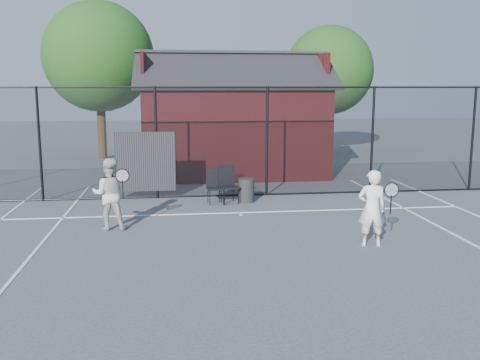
{
  "coord_description": "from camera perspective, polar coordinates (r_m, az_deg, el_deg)",
  "views": [
    {
      "loc": [
        -1.55,
        -9.38,
        2.97
      ],
      "look_at": [
        -0.21,
        1.29,
        1.1
      ],
      "focal_mm": 40.0,
      "sensor_mm": 36.0,
      "label": 1
    }
  ],
  "objects": [
    {
      "name": "clubhouse",
      "position": [
        18.54,
        -0.79,
        5.66
      ],
      "size": [
        6.5,
        4.36,
        4.19
      ],
      "color": "maroon",
      "rests_on": "ground"
    },
    {
      "name": "chair_left",
      "position": [
        13.76,
        -2.63,
        -0.74
      ],
      "size": [
        0.45,
        0.47,
        0.88
      ],
      "primitive_type": "cube",
      "rotation": [
        0.0,
        0.0,
        0.08
      ],
      "color": "black",
      "rests_on": "ground"
    },
    {
      "name": "tree_left",
      "position": [
        23.1,
        -14.84,
        12.58
      ],
      "size": [
        4.48,
        4.48,
        6.44
      ],
      "color": "#2F2312",
      "rests_on": "ground"
    },
    {
      "name": "court_lines",
      "position": [
        8.72,
        3.56,
        -10.02
      ],
      "size": [
        11.02,
        18.0,
        0.01
      ],
      "color": "silver",
      "rests_on": "ground"
    },
    {
      "name": "fence",
      "position": [
        14.51,
        -2.2,
        3.84
      ],
      "size": [
        22.04,
        3.0,
        3.0
      ],
      "color": "black",
      "rests_on": "ground"
    },
    {
      "name": "player_front",
      "position": [
        10.34,
        13.9,
        -2.93
      ],
      "size": [
        0.67,
        0.51,
        1.46
      ],
      "color": "white",
      "rests_on": "ground"
    },
    {
      "name": "waste_bin",
      "position": [
        13.96,
        0.66,
        -1.12
      ],
      "size": [
        0.48,
        0.48,
        0.62
      ],
      "primitive_type": "cylinder",
      "rotation": [
        0.0,
        0.0,
        -0.15
      ],
      "color": "#262626",
      "rests_on": "ground"
    },
    {
      "name": "player_back",
      "position": [
        11.56,
        -13.73,
        -1.45
      ],
      "size": [
        0.83,
        0.62,
        1.52
      ],
      "color": "silver",
      "rests_on": "ground"
    },
    {
      "name": "chair_right",
      "position": [
        13.78,
        -1.19,
        -0.57
      ],
      "size": [
        0.56,
        0.57,
        0.95
      ],
      "primitive_type": "cube",
      "rotation": [
        0.0,
        0.0,
        0.26
      ],
      "color": "black",
      "rests_on": "ground"
    },
    {
      "name": "tree_right",
      "position": [
        24.91,
        9.49,
        11.45
      ],
      "size": [
        3.97,
        3.97,
        5.7
      ],
      "color": "#2F2312",
      "rests_on": "ground"
    },
    {
      "name": "ground",
      "position": [
        9.96,
        2.14,
        -7.49
      ],
      "size": [
        80.0,
        80.0,
        0.0
      ],
      "primitive_type": "plane",
      "color": "#404449",
      "rests_on": "ground"
    }
  ]
}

